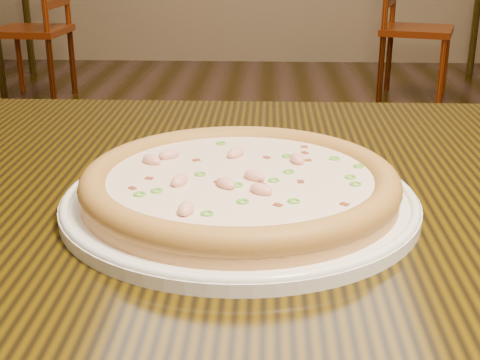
{
  "coord_description": "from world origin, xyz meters",
  "views": [
    {
      "loc": [
        0.01,
        -0.99,
        1.01
      ],
      "look_at": [
        -0.02,
        -0.36,
        0.78
      ],
      "focal_mm": 50.0,
      "sensor_mm": 36.0,
      "label": 1
    }
  ],
  "objects_px": {
    "hero_table": "(348,273)",
    "plate": "(240,200)",
    "pizza": "(240,183)",
    "chair_b": "(39,29)",
    "chair_c": "(408,29)"
  },
  "relations": [
    {
      "from": "plate",
      "to": "pizza",
      "type": "height_order",
      "value": "pizza"
    },
    {
      "from": "hero_table",
      "to": "pizza",
      "type": "bearing_deg",
      "value": -157.39
    },
    {
      "from": "pizza",
      "to": "chair_b",
      "type": "distance_m",
      "value": 3.78
    },
    {
      "from": "chair_b",
      "to": "chair_c",
      "type": "relative_size",
      "value": 1.0
    },
    {
      "from": "chair_b",
      "to": "chair_c",
      "type": "bearing_deg",
      "value": 3.58
    },
    {
      "from": "hero_table",
      "to": "plate",
      "type": "relative_size",
      "value": 3.35
    },
    {
      "from": "plate",
      "to": "chair_c",
      "type": "bearing_deg",
      "value": 76.27
    },
    {
      "from": "hero_table",
      "to": "chair_b",
      "type": "distance_m",
      "value": 3.77
    },
    {
      "from": "hero_table",
      "to": "chair_b",
      "type": "relative_size",
      "value": 1.26
    },
    {
      "from": "plate",
      "to": "hero_table",
      "type": "bearing_deg",
      "value": 22.62
    },
    {
      "from": "chair_c",
      "to": "hero_table",
      "type": "bearing_deg",
      "value": -102.1
    },
    {
      "from": "hero_table",
      "to": "chair_b",
      "type": "bearing_deg",
      "value": 113.68
    },
    {
      "from": "pizza",
      "to": "chair_b",
      "type": "bearing_deg",
      "value": 111.7
    },
    {
      "from": "chair_c",
      "to": "pizza",
      "type": "bearing_deg",
      "value": -103.74
    },
    {
      "from": "chair_b",
      "to": "plate",
      "type": "bearing_deg",
      "value": -68.3
    }
  ]
}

